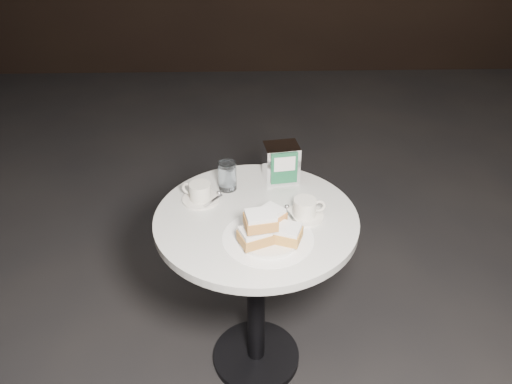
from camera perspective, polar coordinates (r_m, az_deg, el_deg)
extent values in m
plane|color=black|center=(2.23, 0.02, -18.43)|extent=(7.00, 7.00, 0.00)
cylinder|color=black|center=(2.22, 0.02, -18.19)|extent=(0.36, 0.36, 0.03)
cylinder|color=black|center=(1.95, 0.02, -11.79)|extent=(0.07, 0.07, 0.70)
cylinder|color=white|center=(1.71, 0.02, -3.16)|extent=(0.70, 0.70, 0.03)
cylinder|color=white|center=(1.61, 1.38, -5.25)|extent=(0.39, 0.39, 0.00)
cylinder|color=silver|center=(1.60, 1.46, -5.30)|extent=(0.21, 0.21, 0.01)
cube|color=#BA8039|center=(1.56, -0.09, -5.22)|extent=(0.12, 0.11, 0.04)
cube|color=white|center=(1.55, -0.09, -4.49)|extent=(0.11, 0.10, 0.01)
cube|color=gold|center=(1.58, 3.40, -4.87)|extent=(0.12, 0.11, 0.04)
cube|color=white|center=(1.56, 3.43, -4.15)|extent=(0.11, 0.10, 0.01)
cube|color=#D28740|center=(1.59, 1.46, -3.09)|extent=(0.12, 0.12, 0.04)
cube|color=white|center=(1.57, 1.47, -2.36)|extent=(0.11, 0.11, 0.01)
cube|color=#C6843D|center=(1.52, 0.53, -3.42)|extent=(0.11, 0.09, 0.04)
cube|color=white|center=(1.51, 0.54, -2.66)|extent=(0.10, 0.08, 0.01)
cylinder|color=white|center=(1.79, -6.33, -0.82)|extent=(0.17, 0.17, 0.01)
cylinder|color=silver|center=(1.77, -6.40, 0.10)|extent=(0.10, 0.10, 0.06)
cylinder|color=#946651|center=(1.76, -6.45, 0.76)|extent=(0.09, 0.09, 0.00)
torus|color=silver|center=(1.79, -7.80, 0.41)|extent=(0.05, 0.03, 0.05)
cube|color=#BBBBC0|center=(1.77, -4.89, -0.96)|extent=(0.07, 0.08, 0.00)
sphere|color=#B5B5B9|center=(1.80, -4.27, -0.13)|extent=(0.02, 0.02, 0.02)
cylinder|color=white|center=(1.71, 5.52, -2.70)|extent=(0.15, 0.15, 0.01)
cylinder|color=white|center=(1.69, 5.59, -1.75)|extent=(0.09, 0.09, 0.06)
cylinder|color=#926B4F|center=(1.67, 5.63, -1.07)|extent=(0.08, 0.08, 0.00)
torus|color=beige|center=(1.70, 7.22, -1.61)|extent=(0.05, 0.02, 0.05)
cube|color=silver|center=(1.69, 3.86, -2.65)|extent=(0.04, 0.09, 0.00)
sphere|color=silver|center=(1.73, 3.57, -1.68)|extent=(0.02, 0.02, 0.02)
cylinder|color=white|center=(1.82, -3.29, 1.86)|extent=(0.08, 0.08, 0.11)
cylinder|color=silver|center=(1.83, -3.29, 1.75)|extent=(0.07, 0.07, 0.09)
cylinder|color=silver|center=(1.87, 2.20, 2.75)|extent=(0.07, 0.07, 0.11)
cylinder|color=white|center=(1.87, 2.19, 2.64)|extent=(0.06, 0.06, 0.09)
cube|color=white|center=(1.87, 2.89, 3.36)|extent=(0.14, 0.12, 0.15)
cube|color=#1B603B|center=(1.82, 3.26, 2.68)|extent=(0.10, 0.02, 0.12)
cube|color=white|center=(1.81, 3.30, 3.19)|extent=(0.08, 0.01, 0.06)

